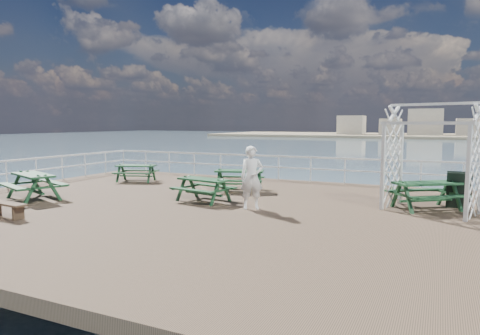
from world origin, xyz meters
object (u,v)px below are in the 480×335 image
object	(u,v)px
picnic_table_a	(136,169)
picnic_table_e	(203,185)
picnic_table_d	(33,181)
picnic_table_b	(239,176)
flat_bench_far	(6,206)
person	(252,178)
trellis_arbor	(431,164)
picnic_table_c	(427,190)

from	to	relation	value
picnic_table_a	picnic_table_e	xyz separation A→B (m)	(5.05, -2.88, 0.02)
picnic_table_d	picnic_table_b	bearing A→B (deg)	60.97
picnic_table_d	flat_bench_far	world-z (taller)	picnic_table_d
picnic_table_e	flat_bench_far	distance (m)	5.66
picnic_table_a	person	distance (m)	7.75
picnic_table_a	person	size ratio (longest dim) A/B	1.07
person	picnic_table_b	bearing A→B (deg)	90.08
flat_bench_far	picnic_table_a	bearing A→B (deg)	107.26
picnic_table_b	flat_bench_far	distance (m)	7.79
flat_bench_far	person	xyz separation A→B (m)	(5.52, 3.90, 0.63)
picnic_table_d	trellis_arbor	bearing A→B (deg)	36.75
picnic_table_a	person	xyz separation A→B (m)	(6.98, -3.35, 0.42)
trellis_arbor	picnic_table_e	bearing A→B (deg)	-150.44
picnic_table_a	picnic_table_b	bearing A→B (deg)	-22.51
picnic_table_b	picnic_table_e	distance (m)	2.47
picnic_table_d	flat_bench_far	bearing A→B (deg)	-31.93
person	picnic_table_a	bearing A→B (deg)	123.04
picnic_table_a	picnic_table_e	distance (m)	5.81
picnic_table_a	picnic_table_d	world-z (taller)	picnic_table_d
picnic_table_a	flat_bench_far	xyz separation A→B (m)	(1.46, -7.25, -0.21)
picnic_table_c	trellis_arbor	distance (m)	0.87
picnic_table_a	picnic_table_d	size ratio (longest dim) A/B	0.82
picnic_table_b	person	world-z (taller)	person
picnic_table_d	trellis_arbor	world-z (taller)	trellis_arbor
picnic_table_c	picnic_table_d	bearing A→B (deg)	161.48
picnic_table_e	picnic_table_c	bearing A→B (deg)	25.33
picnic_table_b	flat_bench_far	world-z (taller)	picnic_table_b
picnic_table_b	picnic_table_c	world-z (taller)	picnic_table_c
picnic_table_e	picnic_table_b	bearing A→B (deg)	98.11
picnic_table_d	picnic_table_e	distance (m)	5.71
picnic_table_b	picnic_table_d	distance (m)	7.12
trellis_arbor	picnic_table_b	bearing A→B (deg)	-171.42
picnic_table_c	picnic_table_a	bearing A→B (deg)	137.90
picnic_table_a	flat_bench_far	world-z (taller)	picnic_table_a
person	picnic_table_c	bearing A→B (deg)	-6.78
picnic_table_a	trellis_arbor	bearing A→B (deg)	-25.53
picnic_table_a	picnic_table_e	world-z (taller)	picnic_table_e
picnic_table_b	picnic_table_c	size ratio (longest dim) A/B	0.89
picnic_table_a	picnic_table_b	distance (m)	5.20
trellis_arbor	picnic_table_c	bearing A→B (deg)	123.58
picnic_table_e	flat_bench_far	size ratio (longest dim) A/B	1.35
picnic_table_c	picnic_table_e	world-z (taller)	picnic_table_c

